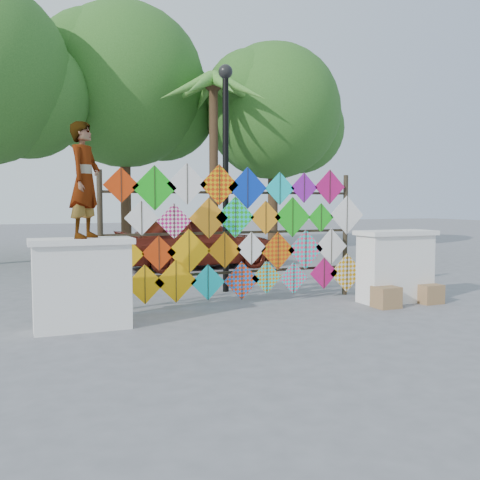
# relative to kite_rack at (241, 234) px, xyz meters

# --- Properties ---
(ground) EXTENTS (80.00, 80.00, 0.00)m
(ground) POSITION_rel_kite_rack_xyz_m (-0.10, -0.73, -1.23)
(ground) COLOR gray
(ground) RESTS_ON ground
(parapet_left) EXTENTS (1.40, 0.65, 1.28)m
(parapet_left) POSITION_rel_kite_rack_xyz_m (-2.80, -0.93, -0.58)
(parapet_left) COLOR white
(parapet_left) RESTS_ON ground
(parapet_right) EXTENTS (1.40, 0.65, 1.28)m
(parapet_right) POSITION_rel_kite_rack_xyz_m (2.60, -0.93, -0.58)
(parapet_right) COLOR white
(parapet_right) RESTS_ON ground
(kite_rack) EXTENTS (4.98, 0.24, 2.44)m
(kite_rack) POSITION_rel_kite_rack_xyz_m (0.00, 0.00, 0.00)
(kite_rack) COLOR black
(kite_rack) RESTS_ON ground
(tree_mid) EXTENTS (6.30, 5.60, 8.61)m
(tree_mid) POSITION_rel_kite_rack_xyz_m (0.01, 10.30, 4.55)
(tree_mid) COLOR #45321D
(tree_mid) RESTS_ON ground
(tree_east) EXTENTS (5.40, 4.80, 7.42)m
(tree_east) POSITION_rel_kite_rack_xyz_m (4.99, 8.80, 3.76)
(tree_east) COLOR #45321D
(tree_east) RESTS_ON ground
(palm_tree) EXTENTS (3.62, 3.62, 5.83)m
(palm_tree) POSITION_rel_kite_rack_xyz_m (2.10, 7.27, 3.73)
(palm_tree) COLOR #45321D
(palm_tree) RESTS_ON ground
(vendor_woman) EXTENTS (0.65, 0.70, 1.61)m
(vendor_woman) POSITION_rel_kite_rack_xyz_m (-2.73, -0.93, 0.86)
(vendor_woman) COLOR #99999E
(vendor_woman) RESTS_ON parapet_left
(sedan) EXTENTS (4.42, 1.96, 1.48)m
(sedan) POSITION_rel_kite_rack_xyz_m (0.84, 5.22, -0.49)
(sedan) COLOR #5E1A10
(sedan) RESTS_ON ground
(lamppost) EXTENTS (0.28, 0.28, 4.46)m
(lamppost) POSITION_rel_kite_rack_xyz_m (0.20, 1.27, 1.47)
(lamppost) COLOR black
(lamppost) RESTS_ON ground
(cardboard_box_near) EXTENTS (0.40, 0.36, 0.36)m
(cardboard_box_near) POSITION_rel_kite_rack_xyz_m (2.11, -1.31, -1.05)
(cardboard_box_near) COLOR #946E47
(cardboard_box_near) RESTS_ON ground
(cardboard_box_far) EXTENTS (0.40, 0.37, 0.34)m
(cardboard_box_far) POSITION_rel_kite_rack_xyz_m (3.07, -1.27, -1.06)
(cardboard_box_far) COLOR #946E47
(cardboard_box_far) RESTS_ON ground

